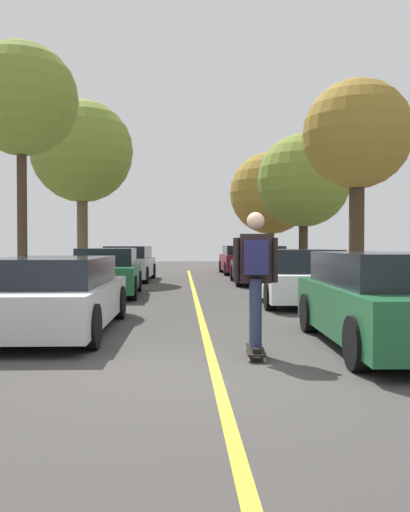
{
  "coord_description": "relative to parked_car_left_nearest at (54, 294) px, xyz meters",
  "views": [
    {
      "loc": [
        -0.39,
        -6.32,
        1.46
      ],
      "look_at": [
        0.17,
        6.56,
        1.18
      ],
      "focal_mm": 38.31,
      "sensor_mm": 36.0,
      "label": 1
    }
  ],
  "objects": [
    {
      "name": "street_tree_right_far",
      "position": [
        6.89,
        19.88,
        3.55
      ],
      "size": [
        4.39,
        4.39,
        6.25
      ],
      "color": "brown",
      "rests_on": "sidewalk_right"
    },
    {
      "name": "parked_car_right_near",
      "position": [
        4.99,
        4.26,
        0.02
      ],
      "size": [
        2.09,
        4.55,
        1.34
      ],
      "color": "white",
      "rests_on": "ground"
    },
    {
      "name": "street_tree_right_near",
      "position": [
        6.89,
        12.06,
        3.31
      ],
      "size": [
        3.64,
        3.64,
        5.64
      ],
      "color": "#3D2D1E",
      "rests_on": "sidewalk_right"
    },
    {
      "name": "skateboarder",
      "position": [
        3.07,
        -2.15,
        0.48
      ],
      "size": [
        0.59,
        0.71,
        1.77
      ],
      "color": "black",
      "rests_on": "skateboard"
    },
    {
      "name": "street_tree_right_nearest",
      "position": [
        6.89,
        5.56,
        3.77
      ],
      "size": [
        2.96,
        2.96,
        5.8
      ],
      "color": "#3D2D1E",
      "rests_on": "sidewalk_right"
    },
    {
      "name": "parked_car_right_farthest",
      "position": [
        4.99,
        17.49,
        0.06
      ],
      "size": [
        1.86,
        4.4,
        1.39
      ],
      "color": "maroon",
      "rests_on": "ground"
    },
    {
      "name": "center_line",
      "position": [
        2.5,
        1.18,
        -0.62
      ],
      "size": [
        0.12,
        39.2,
        0.01
      ],
      "primitive_type": "cube",
      "color": "gold",
      "rests_on": "ground"
    },
    {
      "name": "street_tree_left_near",
      "position": [
        -1.9,
        13.15,
        4.55
      ],
      "size": [
        4.1,
        4.1,
        7.12
      ],
      "color": "brown",
      "rests_on": "sidewalk_left"
    },
    {
      "name": "parked_car_right_far",
      "position": [
        4.99,
        10.98,
        0.05
      ],
      "size": [
        2.06,
        4.51,
        1.39
      ],
      "color": "navy",
      "rests_on": "ground"
    },
    {
      "name": "parked_car_left_near",
      "position": [
        -0.0,
        6.47,
        0.04
      ],
      "size": [
        1.92,
        4.16,
        1.35
      ],
      "color": "#1E5B33",
      "rests_on": "ground"
    },
    {
      "name": "skateboard",
      "position": [
        3.07,
        -2.12,
        -0.54
      ],
      "size": [
        0.29,
        0.86,
        0.1
      ],
      "color": "black",
      "rests_on": "ground"
    },
    {
      "name": "ground",
      "position": [
        2.5,
        -2.82,
        -0.63
      ],
      "size": [
        80.0,
        80.0,
        0.0
      ],
      "primitive_type": "plane",
      "color": "#3D3A38"
    },
    {
      "name": "street_tree_left_nearest",
      "position": [
        -1.9,
        4.79,
        4.45
      ],
      "size": [
        2.83,
        2.83,
        6.38
      ],
      "color": "#3D2D1E",
      "rests_on": "sidewalk_left"
    },
    {
      "name": "parked_car_left_far",
      "position": [
        0.0,
        12.78,
        0.07
      ],
      "size": [
        1.99,
        4.7,
        1.38
      ],
      "color": "#B7B7BC",
      "rests_on": "ground"
    },
    {
      "name": "parked_car_right_nearest",
      "position": [
        4.99,
        -1.57,
        0.05
      ],
      "size": [
        1.93,
        4.26,
        1.34
      ],
      "color": "#1E5B33",
      "rests_on": "ground"
    },
    {
      "name": "parked_car_left_nearest",
      "position": [
        0.0,
        0.0,
        0.0
      ],
      "size": [
        1.99,
        4.53,
        1.24
      ],
      "color": "#B7B7BC",
      "rests_on": "ground"
    }
  ]
}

